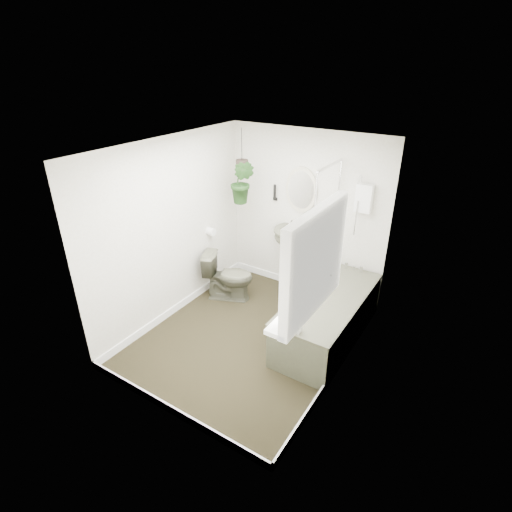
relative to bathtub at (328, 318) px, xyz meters
The scene contains 22 objects.
floor 0.99m from the bathtub, 147.99° to the right, with size 2.30×2.80×0.02m, color black.
ceiling 2.23m from the bathtub, 147.99° to the right, with size 2.30×2.80×0.02m, color white.
wall_back 1.49m from the bathtub, 131.32° to the left, with size 2.30×0.02×2.30m, color silver.
wall_front 2.24m from the bathtub, 112.73° to the right, with size 2.30×0.02×2.30m, color silver.
wall_left 2.20m from the bathtub, 165.69° to the right, with size 0.02×2.80×2.30m, color silver.
wall_right 1.06m from the bathtub, 54.25° to the right, with size 0.02×2.80×2.30m, color silver.
skirting 0.97m from the bathtub, 147.99° to the right, with size 2.30×2.80×0.10m, color white.
bathtub is the anchor object (origin of this frame).
bath_screen 1.15m from the bathtub, 123.96° to the left, with size 0.04×0.72×1.40m, color silver, non-canonical shape.
shower_box 1.51m from the bathtub, 90.00° to the left, with size 0.20×0.10×0.35m, color white.
oval_mirror 1.72m from the bathtub, 134.84° to the left, with size 0.46×0.03×0.62m, color beige.
wall_sconce 1.89m from the bathtub, 145.79° to the left, with size 0.04×0.04×0.22m, color black.
toilet_roll_holder 2.01m from the bathtub, behind, with size 0.11×0.11×0.11m, color white.
window_recess 1.84m from the bathtub, 76.41° to the right, with size 0.08×1.00×0.90m, color white.
window_sill 1.54m from the bathtub, 79.61° to the right, with size 0.18×1.00×0.04m, color white.
window_blinds 1.83m from the bathtub, 78.46° to the right, with size 0.01×0.86×0.76m, color white.
toilet 1.55m from the bathtub, behind, with size 0.38×0.67×0.69m, color #4D4E3C.
pedestal_sink 1.16m from the bathtub, 139.46° to the left, with size 0.58×0.49×0.98m, color #4D4E3C, non-canonical shape.
sill_plant 1.42m from the bathtub, 74.48° to the right, with size 0.20×0.17×0.22m, color black.
hanging_plant 2.06m from the bathtub, 163.57° to the left, with size 0.32×0.26×0.59m, color black.
soap_bottle 0.88m from the bathtub, 91.79° to the right, with size 0.08×0.08×0.17m, color #2E2525.
hanging_pot 2.22m from the bathtub, 163.57° to the left, with size 0.16×0.16×0.12m, color #2C221C.
Camera 1 is at (2.19, -3.28, 3.10)m, focal length 28.00 mm.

